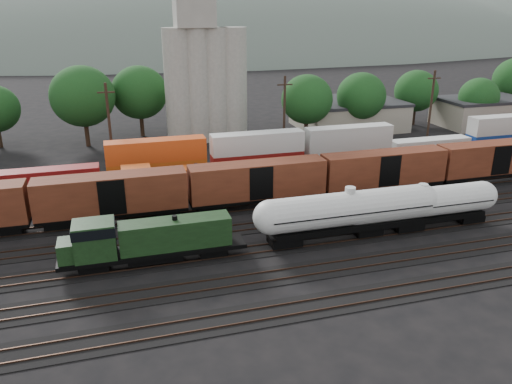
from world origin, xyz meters
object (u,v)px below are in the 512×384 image
object	(u,v)px
green_locomotive	(143,240)
tank_car_a	(349,210)
orange_locomotive	(173,181)
grain_silo	(205,72)

from	to	relation	value
green_locomotive	tank_car_a	bearing A→B (deg)	0.00
orange_locomotive	grain_silo	size ratio (longest dim) A/B	0.55
grain_silo	orange_locomotive	bearing A→B (deg)	-108.80
tank_car_a	grain_silo	size ratio (longest dim) A/B	0.65
green_locomotive	orange_locomotive	xyz separation A→B (m)	(4.39, 15.00, -0.10)
tank_car_a	grain_silo	world-z (taller)	grain_silo
tank_car_a	grain_silo	bearing A→B (deg)	98.18
green_locomotive	grain_silo	size ratio (longest dim) A/B	0.55
orange_locomotive	grain_silo	bearing A→B (deg)	71.20
orange_locomotive	grain_silo	world-z (taller)	grain_silo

